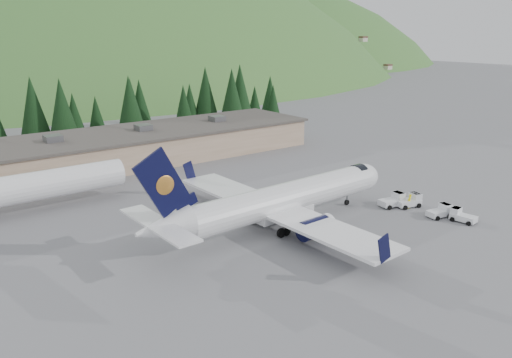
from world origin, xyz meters
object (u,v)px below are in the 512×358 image
object	(u,v)px
second_airliner	(8,190)
baggage_tug_c	(461,216)
terminal_building	(117,148)
baggage_tug_d	(441,211)
ramp_worker	(409,201)
baggage_tug_b	(394,200)
airliner	(281,201)
baggage_tug_a	(410,201)

from	to	relation	value
second_airliner	baggage_tug_c	distance (m)	53.73
baggage_tug_c	terminal_building	size ratio (longest dim) A/B	0.04
baggage_tug_d	ramp_worker	xyz separation A→B (m)	(-0.47, 4.16, 0.22)
second_airliner	baggage_tug_c	size ratio (longest dim) A/B	9.02
baggage_tug_c	terminal_building	distance (m)	54.35
ramp_worker	baggage_tug_c	bearing A→B (deg)	92.66
baggage_tug_c	baggage_tug_d	distance (m)	2.41
second_airliner	ramp_worker	world-z (taller)	second_airliner
second_airliner	ramp_worker	distance (m)	48.99
second_airliner	ramp_worker	size ratio (longest dim) A/B	14.96
terminal_building	baggage_tug_d	bearing A→B (deg)	-65.90
baggage_tug_b	second_airliner	bearing A→B (deg)	156.75
baggage_tug_d	baggage_tug_b	bearing A→B (deg)	113.43
second_airliner	baggage_tug_b	xyz separation A→B (m)	(39.72, -25.55, -2.55)
baggage_tug_c	baggage_tug_d	world-z (taller)	baggage_tug_d
ramp_worker	terminal_building	bearing A→B (deg)	-71.28
baggage_tug_c	terminal_building	bearing A→B (deg)	15.52
terminal_building	ramp_worker	xyz separation A→B (m)	(20.73, -43.25, -1.70)
airliner	baggage_tug_d	xyz separation A→B (m)	(17.20, -9.38, -2.35)
baggage_tug_b	terminal_building	size ratio (longest dim) A/B	0.05
airliner	baggage_tug_c	size ratio (longest dim) A/B	11.28
terminal_building	baggage_tug_c	bearing A→B (deg)	-66.31
baggage_tug_b	terminal_building	world-z (taller)	terminal_building
second_airliner	ramp_worker	bearing A→B (deg)	-33.84
baggage_tug_b	ramp_worker	world-z (taller)	ramp_worker
airliner	second_airliner	distance (m)	32.52
ramp_worker	second_airliner	bearing A→B (deg)	-40.73
baggage_tug_a	baggage_tug_d	world-z (taller)	baggage_tug_a
baggage_tug_b	baggage_tug_c	size ratio (longest dim) A/B	1.14
baggage_tug_c	baggage_tug_d	bearing A→B (deg)	6.72
baggage_tug_a	baggage_tug_d	xyz separation A→B (m)	(-0.16, -4.50, -0.07)
airliner	baggage_tug_b	world-z (taller)	airliner
baggage_tug_c	ramp_worker	bearing A→B (deg)	1.38
terminal_building	ramp_worker	size ratio (longest dim) A/B	38.63
second_airliner	terminal_building	bearing A→B (deg)	38.78
airliner	ramp_worker	bearing A→B (deg)	-19.06
second_airliner	ramp_worker	xyz separation A→B (m)	(40.65, -27.25, -2.40)
second_airliner	baggage_tug_d	world-z (taller)	second_airliner
baggage_tug_c	ramp_worker	xyz separation A→B (m)	(-1.09, 6.49, 0.23)
second_airliner	baggage_tug_a	bearing A→B (deg)	-33.10
airliner	baggage_tug_c	world-z (taller)	airliner
terminal_building	baggage_tug_d	world-z (taller)	terminal_building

